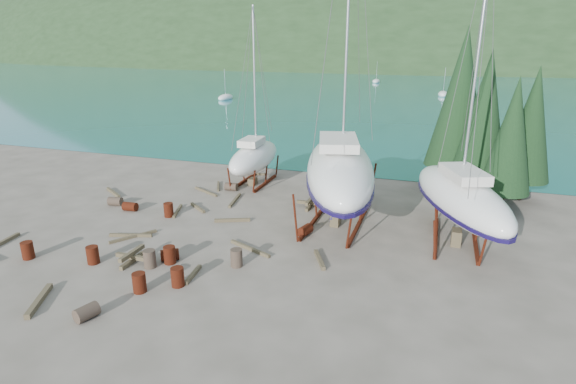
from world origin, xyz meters
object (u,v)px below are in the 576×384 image
(large_sailboat_near, at_px, (340,169))
(small_sailboat_shore, at_px, (254,157))
(large_sailboat_far, at_px, (461,197))
(worker, at_px, (333,214))

(large_sailboat_near, distance_m, small_sailboat_shore, 9.68)
(large_sailboat_near, relative_size, large_sailboat_far, 1.30)
(large_sailboat_far, height_order, worker, large_sailboat_far)
(large_sailboat_far, bearing_deg, small_sailboat_shore, 134.01)
(worker, bearing_deg, large_sailboat_near, 2.18)
(large_sailboat_near, distance_m, large_sailboat_far, 6.79)
(worker, bearing_deg, large_sailboat_far, -78.17)
(small_sailboat_shore, relative_size, worker, 8.24)
(large_sailboat_near, bearing_deg, large_sailboat_far, -20.99)
(large_sailboat_near, height_order, large_sailboat_far, large_sailboat_near)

